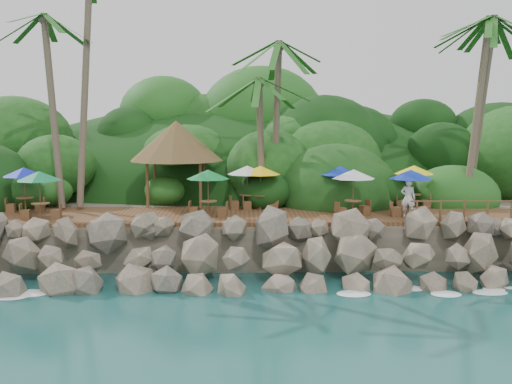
{
  "coord_description": "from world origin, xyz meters",
  "views": [
    {
      "loc": [
        -0.64,
        -23.24,
        7.1
      ],
      "look_at": [
        0.0,
        6.0,
        3.4
      ],
      "focal_mm": 41.84,
      "sensor_mm": 36.0,
      "label": 1
    }
  ],
  "objects": [
    {
      "name": "waiter",
      "position": [
        7.26,
        4.81,
        3.23
      ],
      "size": [
        0.8,
        0.67,
        1.87
      ],
      "primitive_type": "imported",
      "rotation": [
        0.0,
        0.0,
        2.77
      ],
      "color": "white",
      "rests_on": "terrace"
    },
    {
      "name": "dining_clusters",
      "position": [
        0.06,
        6.33,
        4.19
      ],
      "size": [
        22.04,
        5.0,
        2.28
      ],
      "color": "brown",
      "rests_on": "terrace"
    },
    {
      "name": "foam_line",
      "position": [
        0.0,
        0.3,
        0.03
      ],
      "size": [
        25.2,
        0.8,
        0.06
      ],
      "color": "white",
      "rests_on": "ground"
    },
    {
      "name": "ground",
      "position": [
        0.0,
        0.0,
        0.0
      ],
      "size": [
        140.0,
        140.0,
        0.0
      ],
      "primitive_type": "plane",
      "color": "#19514F",
      "rests_on": "ground"
    },
    {
      "name": "jungle_foliage",
      "position": [
        0.0,
        15.0,
        0.0
      ],
      "size": [
        44.0,
        16.0,
        12.0
      ],
      "primitive_type": null,
      "color": "#143811",
      "rests_on": "ground"
    },
    {
      "name": "palapa",
      "position": [
        -4.3,
        9.56,
        5.79
      ],
      "size": [
        5.11,
        5.11,
        4.6
      ],
      "color": "brown",
      "rests_on": "ground"
    },
    {
      "name": "jungle_hill",
      "position": [
        0.0,
        23.5,
        0.0
      ],
      "size": [
        44.8,
        28.0,
        15.4
      ],
      "primitive_type": "ellipsoid",
      "color": "#143811",
      "rests_on": "ground"
    },
    {
      "name": "seawall",
      "position": [
        0.0,
        2.0,
        1.15
      ],
      "size": [
        29.0,
        4.0,
        2.3
      ],
      "primitive_type": null,
      "color": "gray",
      "rests_on": "ground"
    },
    {
      "name": "palms",
      "position": [
        0.98,
        8.77,
        12.02
      ],
      "size": [
        28.77,
        7.42,
        14.31
      ],
      "color": "brown",
      "rests_on": "ground"
    },
    {
      "name": "railing",
      "position": [
        10.65,
        3.65,
        2.91
      ],
      "size": [
        7.2,
        0.1,
        1.0
      ],
      "color": "brown",
      "rests_on": "terrace"
    },
    {
      "name": "land_base",
      "position": [
        0.0,
        16.0,
        1.05
      ],
      "size": [
        32.0,
        25.2,
        2.1
      ],
      "primitive_type": "cube",
      "color": "gray",
      "rests_on": "ground"
    },
    {
      "name": "terrace",
      "position": [
        0.0,
        6.0,
        2.2
      ],
      "size": [
        26.0,
        5.0,
        0.2
      ],
      "primitive_type": "cube",
      "color": "brown",
      "rests_on": "land_base"
    }
  ]
}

